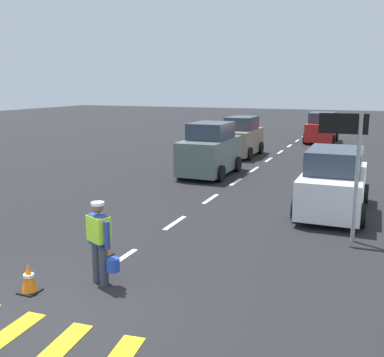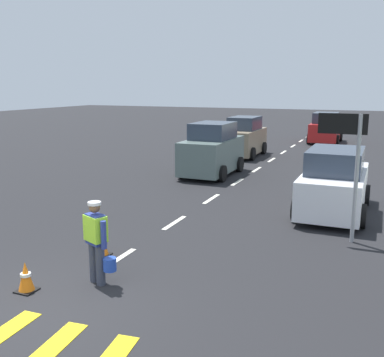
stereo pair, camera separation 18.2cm
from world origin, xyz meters
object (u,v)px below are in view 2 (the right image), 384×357
at_px(lane_direction_sign, 348,146).
at_px(car_oncoming_lead, 212,151).
at_px(traffic_cone_far, 26,277).
at_px(traffic_cone_near, 102,243).
at_px(car_outgoing_far, 326,129).
at_px(road_worker, 97,239).
at_px(car_oncoming_second, 244,138).
at_px(car_parked_curbside, 334,183).

height_order(lane_direction_sign, car_oncoming_lead, lane_direction_sign).
bearing_deg(traffic_cone_far, lane_direction_sign, 45.44).
height_order(traffic_cone_near, car_oncoming_lead, car_oncoming_lead).
bearing_deg(car_outgoing_far, traffic_cone_near, -95.17).
height_order(road_worker, traffic_cone_near, road_worker).
distance_m(car_outgoing_far, car_oncoming_lead, 13.98).
bearing_deg(road_worker, traffic_cone_near, 121.65).
xyz_separation_m(lane_direction_sign, traffic_cone_far, (-5.29, -5.37, -2.11)).
xyz_separation_m(car_oncoming_second, car_parked_curbside, (5.79, -9.86, -0.08)).
relative_size(road_worker, car_oncoming_second, 0.43).
height_order(traffic_cone_near, car_oncoming_second, car_oncoming_second).
bearing_deg(traffic_cone_near, road_worker, -58.35).
xyz_separation_m(traffic_cone_near, car_outgoing_far, (2.13, 23.61, 0.64)).
distance_m(road_worker, traffic_cone_near, 1.63).
height_order(traffic_cone_near, traffic_cone_far, traffic_cone_near).
distance_m(traffic_cone_near, traffic_cone_far, 2.15).
height_order(road_worker, car_outgoing_far, car_outgoing_far).
bearing_deg(traffic_cone_near, car_oncoming_lead, 95.83).
bearing_deg(road_worker, car_oncoming_lead, 99.12).
distance_m(car_outgoing_far, car_parked_curbside, 17.94).
xyz_separation_m(road_worker, traffic_cone_near, (-0.79, 1.28, -0.62)).
distance_m(car_oncoming_second, car_oncoming_lead, 5.70).
bearing_deg(road_worker, car_oncoming_second, 96.91).
height_order(lane_direction_sign, car_parked_curbside, lane_direction_sign).
xyz_separation_m(car_oncoming_second, car_oncoming_lead, (0.25, -5.70, 0.06)).
height_order(traffic_cone_far, car_oncoming_second, car_oncoming_second).
height_order(car_oncoming_second, car_outgoing_far, car_oncoming_second).
relative_size(road_worker, car_oncoming_lead, 0.43).
relative_size(road_worker, car_parked_curbside, 0.39).
height_order(road_worker, car_oncoming_second, car_oncoming_second).
bearing_deg(car_oncoming_lead, car_parked_curbside, -36.86).
distance_m(traffic_cone_near, car_oncoming_lead, 10.07).
height_order(car_outgoing_far, car_oncoming_lead, car_oncoming_lead).
bearing_deg(traffic_cone_near, car_outgoing_far, 84.83).
bearing_deg(road_worker, lane_direction_sign, 46.92).
height_order(lane_direction_sign, car_outgoing_far, lane_direction_sign).
height_order(car_oncoming_second, car_oncoming_lead, car_oncoming_lead).
distance_m(road_worker, car_oncoming_lead, 11.42).
distance_m(car_oncoming_second, car_outgoing_far, 8.62).
relative_size(traffic_cone_near, traffic_cone_far, 1.05).
bearing_deg(traffic_cone_far, traffic_cone_near, 82.76).
bearing_deg(car_oncoming_lead, traffic_cone_far, -86.46).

